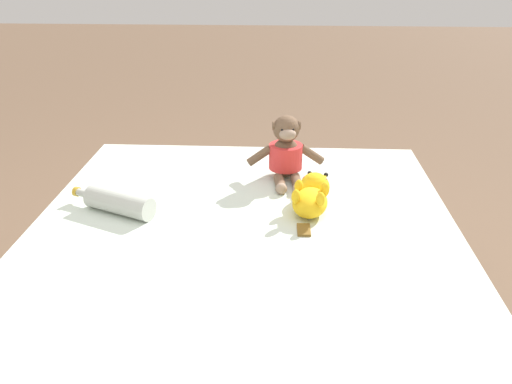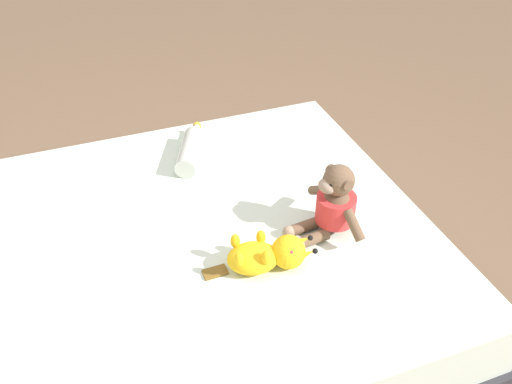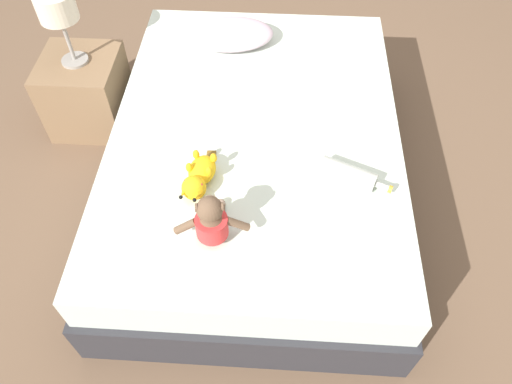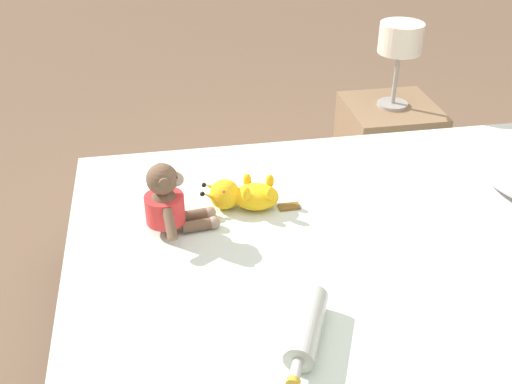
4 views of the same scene
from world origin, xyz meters
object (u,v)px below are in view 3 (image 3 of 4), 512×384
Objects in this scene: plush_monkey at (212,221)px; glass_bottle at (349,174)px; bed at (256,160)px; plush_yellow_creature at (199,177)px; nightstand at (87,92)px; bedside_lamp at (57,10)px; pillow at (231,34)px.

glass_bottle is at bearing 29.95° from plush_monkey.
plush_monkey is (-0.13, -0.60, 0.33)m from bed.
nightstand is at bearing 133.41° from plush_yellow_creature.
nightstand is 0.51m from bedside_lamp.
bed is at bearing 144.14° from glass_bottle.
plush_yellow_creature reaches higher than glass_bottle.
bedside_lamp is at bearing 151.44° from glass_bottle.
pillow reaches higher than plush_yellow_creature.
plush_monkey is (0.04, -1.22, 0.04)m from pillow.
bed is at bearing 59.16° from plush_yellow_creature.
pillow is at bearing 105.25° from bed.
plush_monkey reaches higher than bed.
bedside_lamp is at bearing -90.00° from nightstand.
pillow is 0.89m from nightstand.
glass_bottle is (0.53, 0.31, -0.06)m from plush_monkey.
plush_monkey reaches higher than nightstand.
bedside_lamp is (-0.78, 0.82, 0.21)m from plush_yellow_creature.
nightstand is at bearing -169.12° from pillow.
glass_bottle is at bearing 5.70° from plush_yellow_creature.
bed is 1.20m from bedside_lamp.
pillow is 0.86m from bedside_lamp.
pillow is at bearing 10.88° from bedside_lamp.
bedside_lamp is (-0.99, 0.46, 0.50)m from bed.
plush_yellow_creature is (-0.04, -0.98, -0.01)m from pillow.
glass_bottle is at bearing -35.86° from bed.
plush_monkey reaches higher than plush_yellow_creature.
glass_bottle is (0.62, 0.06, -0.01)m from plush_yellow_creature.
glass_bottle is (0.58, -0.92, -0.02)m from pillow.
plush_yellow_creature is (-0.21, -0.35, 0.28)m from bed.
pillow is 1.24× the size of bedside_lamp.
glass_bottle is 0.70× the size of nightstand.
bedside_lamp is (-0.82, -0.16, 0.21)m from pillow.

